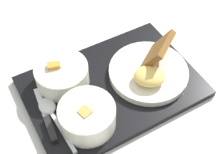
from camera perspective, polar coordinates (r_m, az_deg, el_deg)
name	(u,v)px	position (r m, az deg, el deg)	size (l,w,h in m)	color
ground_plane	(112,89)	(0.81, 0.00, -2.17)	(4.00, 4.00, 0.00)	silver
serving_tray	(112,87)	(0.80, 0.00, -1.77)	(0.46, 0.34, 0.02)	black
bowl_salad	(62,74)	(0.79, -9.14, 0.56)	(0.13, 0.13, 0.07)	silver
bowl_soup	(87,115)	(0.71, -4.57, -7.03)	(0.13, 0.13, 0.06)	silver
plate_main	(150,70)	(0.81, 6.90, 1.34)	(0.21, 0.21, 0.10)	silver
knife	(48,123)	(0.74, -11.55, -8.30)	(0.02, 0.16, 0.01)	silver
spoon	(51,112)	(0.76, -11.09, -6.37)	(0.05, 0.17, 0.01)	silver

